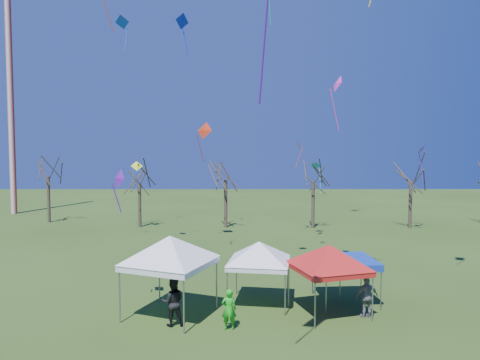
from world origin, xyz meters
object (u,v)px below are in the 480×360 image
object	(u,v)px
tree_0	(48,160)
tree_3	(313,165)
tree_1	(139,168)
person_green	(229,309)
tree_2	(226,162)
tree_4	(411,165)
person_dark	(173,302)
tent_blue	(345,262)
tent_white_west	(170,241)
person_grey	(367,297)
tent_white_mid	(259,246)
tent_red	(329,250)
radio_mast	(11,108)

from	to	relation	value
tree_0	tree_3	xyz separation A→B (m)	(26.88, -3.34, -0.41)
tree_1	person_green	size ratio (longest dim) A/B	4.58
tree_2	person_green	world-z (taller)	tree_2
tree_1	tree_2	distance (m)	8.42
tree_4	person_dark	size ratio (longest dim) A/B	4.00
tent_blue	person_dark	xyz separation A→B (m)	(-7.78, -2.79, -0.96)
tent_white_west	person_grey	xyz separation A→B (m)	(8.53, -0.27, -2.38)
tent_white_west	person_dark	size ratio (longest dim) A/B	2.18
tent_white_west	tent_white_mid	xyz separation A→B (m)	(3.95, 1.43, -0.51)
tent_red	person_dark	xyz separation A→B (m)	(-6.69, -1.29, -1.90)
tree_1	tree_0	bearing A→B (deg)	164.82
person_grey	person_green	size ratio (longest dim) A/B	1.10
tent_red	tree_0	bearing A→B (deg)	132.97
tree_2	tree_3	xyz separation A→B (m)	(8.40, -0.33, -0.21)
tree_3	tent_white_west	distance (m)	24.70
tree_4	tent_white_mid	distance (m)	26.20
tent_white_mid	tent_red	world-z (taller)	tent_red
tree_3	person_dark	bearing A→B (deg)	-112.61
tree_1	tree_4	xyz separation A→B (m)	(26.12, -0.65, 0.27)
person_grey	tent_white_mid	bearing A→B (deg)	-33.03
radio_mast	person_green	xyz separation A→B (m)	(26.58, -33.83, -11.68)
tent_white_west	person_green	bearing A→B (deg)	-29.86
tree_4	tree_0	bearing A→B (deg)	174.66
tent_white_west	person_grey	bearing A→B (deg)	-1.83
tent_blue	tent_red	bearing A→B (deg)	-125.94
tree_1	person_green	world-z (taller)	tree_1
radio_mast	tree_2	xyz separation A→B (m)	(25.63, -9.62, -6.21)
radio_mast	tent_blue	size ratio (longest dim) A/B	8.69
radio_mast	tent_white_mid	world-z (taller)	radio_mast
tree_1	tent_red	size ratio (longest dim) A/B	1.94
tree_0	tent_blue	distance (m)	34.89
tent_white_mid	radio_mast	bearing A→B (deg)	132.09
tent_red	person_dark	size ratio (longest dim) A/B	1.97
radio_mast	tent_red	bearing A→B (deg)	-46.10
radio_mast	person_green	world-z (taller)	radio_mast
tree_1	tent_white_west	size ratio (longest dim) A/B	1.76
tree_4	tree_2	bearing A→B (deg)	178.78
tree_2	tent_white_mid	world-z (taller)	tree_2
tree_0	tent_red	bearing A→B (deg)	-47.03
tree_3	tree_0	bearing A→B (deg)	172.92
tree_2	person_green	xyz separation A→B (m)	(0.94, -24.21, -5.47)
tree_3	tent_white_mid	distance (m)	22.08
tree_4	tent_red	size ratio (longest dim) A/B	2.03
radio_mast	tent_red	distance (m)	45.65
tent_blue	person_green	bearing A→B (deg)	-149.78
tent_white_west	tree_2	bearing A→B (deg)	85.80
tent_red	tree_1	bearing A→B (deg)	121.02
tree_1	tent_white_west	bearing A→B (deg)	-73.68
tent_blue	person_green	distance (m)	6.41
tree_4	person_green	world-z (taller)	tree_4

